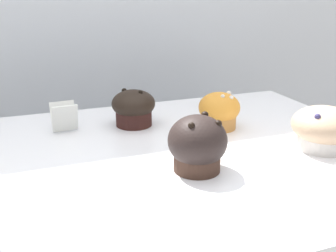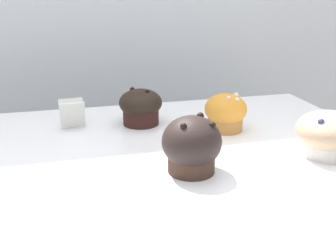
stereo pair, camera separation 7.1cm
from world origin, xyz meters
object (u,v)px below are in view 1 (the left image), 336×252
(muffin_back_left, at_px, (134,107))
(muffin_back_right, at_px, (219,111))
(muffin_front_center, at_px, (197,145))
(muffin_front_right, at_px, (324,128))

(muffin_back_left, bearing_deg, muffin_back_right, -25.78)
(muffin_front_center, xyz_separation_m, muffin_back_right, (0.13, 0.17, -0.01))
(muffin_back_right, height_order, muffin_front_right, muffin_front_right)
(muffin_front_center, distance_m, muffin_back_left, 0.25)
(muffin_front_center, relative_size, muffin_back_right, 1.10)
(muffin_back_right, bearing_deg, muffin_back_left, 154.22)
(muffin_front_center, relative_size, muffin_back_left, 1.03)
(muffin_front_center, bearing_deg, muffin_back_right, 53.51)
(muffin_back_left, distance_m, muffin_back_right, 0.18)
(muffin_back_left, xyz_separation_m, muffin_front_right, (0.29, -0.24, -0.00))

